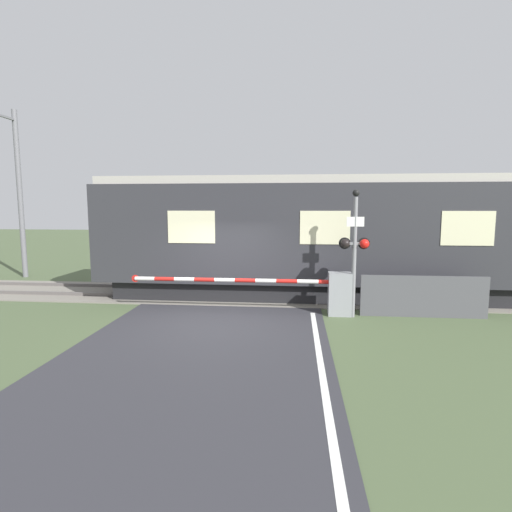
{
  "coord_description": "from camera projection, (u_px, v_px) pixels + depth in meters",
  "views": [
    {
      "loc": [
        1.91,
        -9.66,
        2.86
      ],
      "look_at": [
        0.79,
        1.54,
        1.5
      ],
      "focal_mm": 28.0,
      "sensor_mm": 36.0,
      "label": 1
    }
  ],
  "objects": [
    {
      "name": "track_bed",
      "position": [
        237.0,
        294.0,
        13.16
      ],
      "size": [
        36.0,
        3.2,
        0.13
      ],
      "color": "slate",
      "rests_on": "ground_plane"
    },
    {
      "name": "crossing_barrier",
      "position": [
        320.0,
        291.0,
        10.67
      ],
      "size": [
        6.04,
        0.44,
        1.15
      ],
      "color": "gray",
      "rests_on": "ground_plane"
    },
    {
      "name": "roadside_fence",
      "position": [
        424.0,
        297.0,
        10.43
      ],
      "size": [
        3.24,
        0.06,
        1.1
      ],
      "color": "#4C4C51",
      "rests_on": "ground_plane"
    },
    {
      "name": "ground_plane",
      "position": [
        219.0,
        322.0,
        10.08
      ],
      "size": [
        80.0,
        80.0,
        0.0
      ],
      "primitive_type": "plane",
      "color": "#475638"
    },
    {
      "name": "catenary_pole",
      "position": [
        19.0,
        191.0,
        16.1
      ],
      "size": [
        0.2,
        1.9,
        6.72
      ],
      "color": "slate",
      "rests_on": "ground_plane"
    },
    {
      "name": "train",
      "position": [
        322.0,
        237.0,
        12.66
      ],
      "size": [
        14.04,
        2.73,
        3.8
      ],
      "color": "black",
      "rests_on": "ground_plane"
    },
    {
      "name": "signal_post",
      "position": [
        355.0,
        246.0,
        10.29
      ],
      "size": [
        0.79,
        0.26,
        3.32
      ],
      "color": "gray",
      "rests_on": "ground_plane"
    }
  ]
}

